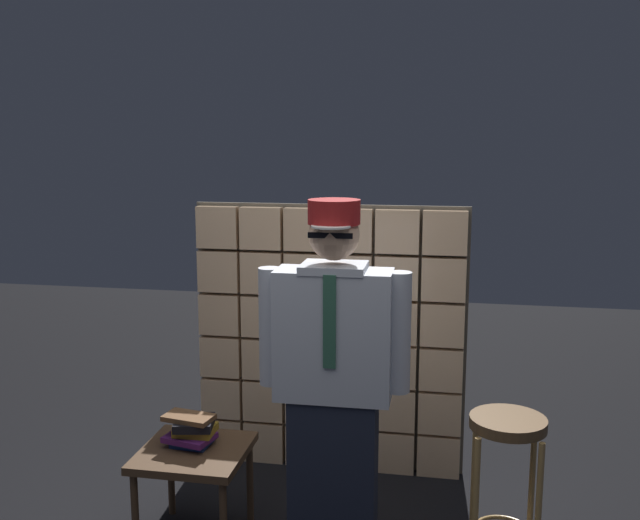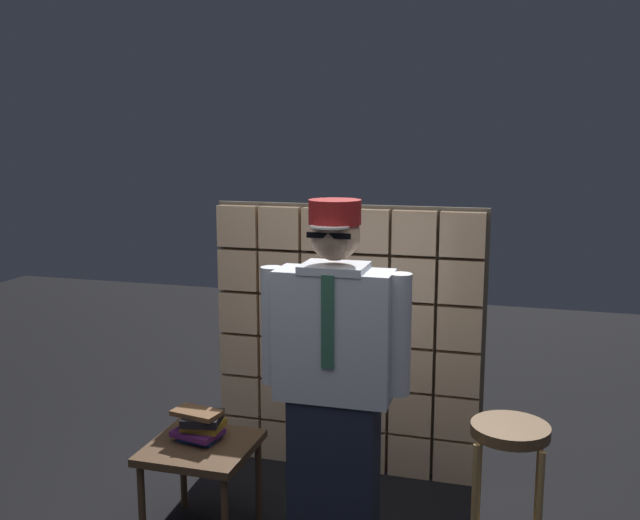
# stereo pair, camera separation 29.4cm
# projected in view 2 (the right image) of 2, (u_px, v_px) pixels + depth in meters

# --- Properties ---
(glass_block_wall) EXTENTS (1.64, 0.10, 1.64)m
(glass_block_wall) POSITION_uv_depth(u_px,v_px,m) (345.00, 341.00, 4.28)
(glass_block_wall) COLOR #E0B78C
(glass_block_wall) RESTS_ON ground
(standing_person) EXTENTS (0.69, 0.29, 1.75)m
(standing_person) POSITION_uv_depth(u_px,v_px,m) (334.00, 383.00, 3.23)
(standing_person) COLOR #1E2333
(standing_person) RESTS_ON ground
(bar_stool) EXTENTS (0.34, 0.34, 0.79)m
(bar_stool) POSITION_uv_depth(u_px,v_px,m) (508.00, 468.00, 3.11)
(bar_stool) COLOR brown
(bar_stool) RESTS_ON ground
(side_table) EXTENTS (0.52, 0.52, 0.49)m
(side_table) POSITION_uv_depth(u_px,v_px,m) (201.00, 455.00, 3.59)
(side_table) COLOR #513823
(side_table) RESTS_ON ground
(book_stack) EXTENTS (0.26, 0.23, 0.16)m
(book_stack) POSITION_uv_depth(u_px,v_px,m) (201.00, 425.00, 3.61)
(book_stack) COLOR navy
(book_stack) RESTS_ON side_table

